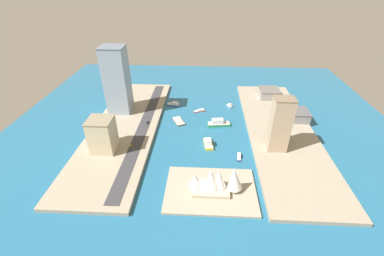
% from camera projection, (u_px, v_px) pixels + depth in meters
% --- Properties ---
extents(ground_plane, '(440.00, 440.00, 0.00)m').
position_uv_depth(ground_plane, '(202.00, 130.00, 287.19)').
color(ground_plane, '#23668E').
extents(quay_west, '(70.00, 240.00, 3.55)m').
position_uv_depth(quay_west, '(280.00, 131.00, 282.39)').
color(quay_west, '#9E937F').
rests_on(quay_west, ground_plane).
extents(quay_east, '(70.00, 240.00, 3.55)m').
position_uv_depth(quay_east, '(126.00, 127.00, 290.12)').
color(quay_east, '#9E937F').
rests_on(quay_east, ground_plane).
extents(peninsula_point, '(72.34, 51.66, 2.00)m').
position_uv_depth(peninsula_point, '(211.00, 190.00, 208.76)').
color(peninsula_point, '#A89E89').
rests_on(peninsula_point, ground_plane).
extents(road_strip, '(12.06, 228.00, 0.15)m').
position_uv_depth(road_strip, '(144.00, 126.00, 288.20)').
color(road_strip, '#38383D').
rests_on(road_strip, quay_east).
extents(ferry_yellow_fast, '(10.41, 21.89, 7.69)m').
position_uv_depth(ferry_yellow_fast, '(208.00, 143.00, 261.96)').
color(ferry_yellow_fast, yellow).
rests_on(ferry_yellow_fast, ground_plane).
extents(catamaran_blue, '(18.04, 10.00, 4.13)m').
position_uv_depth(catamaran_blue, '(174.00, 104.00, 339.20)').
color(catamaran_blue, blue).
rests_on(catamaran_blue, ground_plane).
extents(barge_flat_brown, '(17.01, 22.21, 3.11)m').
position_uv_depth(barge_flat_brown, '(179.00, 121.00, 302.43)').
color(barge_flat_brown, brown).
rests_on(barge_flat_brown, ground_plane).
extents(ferry_green_doubledeck, '(27.93, 11.73, 8.26)m').
position_uv_depth(ferry_green_doubledeck, '(219.00, 123.00, 294.76)').
color(ferry_green_doubledeck, '#2D8C4C').
rests_on(ferry_green_doubledeck, ground_plane).
extents(tugboat_red, '(15.65, 8.35, 3.02)m').
position_uv_depth(tugboat_red, '(200.00, 111.00, 323.98)').
color(tugboat_red, red).
rests_on(tugboat_red, ground_plane).
extents(patrol_launch_navy, '(5.05, 13.73, 3.35)m').
position_uv_depth(patrol_launch_navy, '(239.00, 157.00, 245.35)').
color(patrol_launch_navy, '#1E284C').
rests_on(patrol_launch_navy, ground_plane).
extents(yacht_sleek_gray, '(8.44, 10.75, 4.09)m').
position_uv_depth(yacht_sleek_gray, '(230.00, 106.00, 335.50)').
color(yacht_sleek_gray, '#999EA3').
rests_on(yacht_sleek_gray, ground_plane).
extents(office_block_beige, '(22.64, 22.79, 33.28)m').
position_uv_depth(office_block_beige, '(102.00, 135.00, 242.51)').
color(office_block_beige, '#C6B793').
rests_on(office_block_beige, quay_east).
extents(carpark_squat_concrete, '(26.37, 26.35, 11.64)m').
position_uv_depth(carpark_squat_concrete, '(269.00, 93.00, 349.32)').
color(carpark_squat_concrete, gray).
rests_on(carpark_squat_concrete, quay_west).
extents(warehouse_low_gray, '(33.53, 25.73, 10.99)m').
position_uv_depth(warehouse_low_gray, '(293.00, 115.00, 298.99)').
color(warehouse_low_gray, gray).
rests_on(warehouse_low_gray, quay_west).
extents(tower_tall_glass, '(27.08, 24.99, 77.78)m').
position_uv_depth(tower_tall_glass, '(117.00, 80.00, 299.41)').
color(tower_tall_glass, '#8C9EB2').
rests_on(tower_tall_glass, quay_east).
extents(apartment_midrise_tan, '(18.59, 15.02, 53.46)m').
position_uv_depth(apartment_midrise_tan, '(280.00, 125.00, 238.60)').
color(apartment_midrise_tan, tan).
rests_on(apartment_midrise_tan, quay_west).
extents(suv_black, '(2.16, 5.22, 1.51)m').
position_uv_depth(suv_black, '(148.00, 122.00, 293.31)').
color(suv_black, black).
rests_on(suv_black, road_strip).
extents(taxi_yellow_cab, '(2.04, 4.53, 1.69)m').
position_uv_depth(taxi_yellow_cab, '(131.00, 144.00, 256.57)').
color(taxi_yellow_cab, black).
rests_on(taxi_yellow_cab, road_strip).
extents(traffic_light_waterfront, '(0.36, 0.36, 6.50)m').
position_uv_depth(traffic_light_waterfront, '(149.00, 126.00, 279.84)').
color(traffic_light_waterfront, black).
rests_on(traffic_light_waterfront, quay_east).
extents(opera_landmark, '(44.02, 21.07, 23.47)m').
position_uv_depth(opera_landmark, '(214.00, 180.00, 203.09)').
color(opera_landmark, '#BCAD93').
rests_on(opera_landmark, peninsula_point).
extents(park_tree_cluster, '(12.77, 22.41, 8.84)m').
position_uv_depth(park_tree_cluster, '(282.00, 132.00, 267.89)').
color(park_tree_cluster, brown).
rests_on(park_tree_cluster, quay_west).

